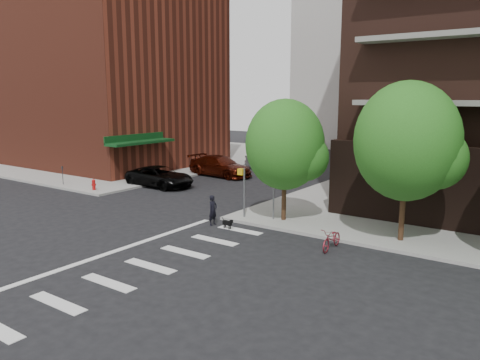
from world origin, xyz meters
TOP-DOWN VIEW (x-y plane):
  - ground at (0.00, 0.00)m, footprint 120.00×120.00m
  - sidewalk_nw at (-24.50, 23.50)m, footprint 31.00×33.00m
  - crosswalk at (2.21, -0.00)m, footprint 3.85×13.00m
  - midrise_nw at (-22.00, 18.00)m, footprint 21.40×15.50m
  - tree_a at (4.00, 8.50)m, footprint 4.00×4.00m
  - tree_b at (10.00, 8.50)m, footprint 4.50×4.50m
  - pedestrian_signal at (2.32, 7.92)m, footprint 2.18×0.67m
  - fire_hydrant at (-10.50, 7.80)m, footprint 0.24×0.24m
  - parking_meter at (-14.00, 7.80)m, footprint 0.10×0.08m
  - parked_car_black at (-8.20, 11.80)m, footprint 2.49×5.31m
  - parked_car_maroon at (-7.38, 17.87)m, footprint 2.81×5.90m
  - parked_car_silver at (-5.50, 23.35)m, footprint 2.31×5.28m
  - scooter at (7.87, 5.91)m, footprint 0.70×1.82m
  - dog_walker at (1.32, 6.00)m, footprint 0.56×0.37m
  - dog at (2.37, 5.85)m, footprint 0.59×0.20m

SIDE VIEW (x-z plane):
  - ground at x=0.00m, z-range 0.00..0.00m
  - crosswalk at x=2.21m, z-range 0.00..0.01m
  - sidewalk_nw at x=-24.50m, z-range 0.00..0.15m
  - dog at x=2.37m, z-range 0.06..0.56m
  - scooter at x=7.87m, z-range 0.00..0.95m
  - fire_hydrant at x=-10.50m, z-range 0.19..0.92m
  - parked_car_black at x=-8.20m, z-range 0.00..1.47m
  - dog_walker at x=1.32m, z-range 0.00..1.54m
  - parked_car_maroon at x=-7.38m, z-range 0.00..1.66m
  - parked_car_silver at x=-5.50m, z-range 0.00..1.69m
  - parking_meter at x=-14.00m, z-range 0.30..1.62m
  - pedestrian_signal at x=2.32m, z-range 0.55..3.15m
  - tree_a at x=4.00m, z-range 1.09..6.99m
  - tree_b at x=10.00m, z-range 1.22..7.87m
  - midrise_nw at x=-22.00m, z-range 0.15..20.15m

